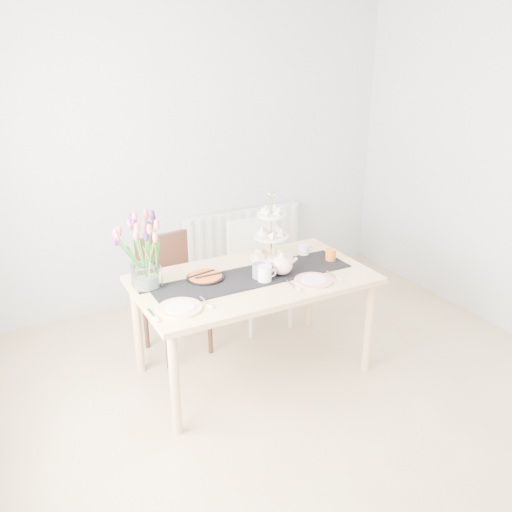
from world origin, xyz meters
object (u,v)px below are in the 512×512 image
dining_table (253,287)px  mug_orange (331,255)px  mug_grey (259,271)px  plate_right (313,281)px  chair_brown (170,285)px  cream_jug (304,250)px  chair_white (258,264)px  teapot (282,265)px  tart_tin (205,277)px  plate_left (180,308)px  radiator (243,240)px  tulip_vase (144,241)px  mug_white (265,274)px  cake_stand (271,242)px

dining_table → mug_orange: 0.65m
mug_grey → plate_right: bearing=-59.7°
chair_brown → cream_jug: size_ratio=11.11×
chair_white → teapot: bearing=-102.7°
tart_tin → plate_left: tart_tin is taller
mug_orange → plate_right: (-0.31, -0.25, -0.04)m
dining_table → chair_white: bearing=59.6°
radiator → dining_table: 1.56m
chair_brown → radiator: bearing=29.9°
plate_left → tulip_vase: bearing=101.6°
radiator → plate_left: size_ratio=4.41×
chair_brown → mug_white: size_ratio=8.15×
cream_jug → mug_grey: (-0.50, -0.22, 0.01)m
dining_table → chair_brown: chair_brown is taller
dining_table → mug_white: mug_white is taller
dining_table → mug_orange: mug_orange is taller
tulip_vase → cream_jug: 1.25m
cream_jug → mug_grey: size_ratio=0.75×
tulip_vase → cake_stand: 0.97m
teapot → dining_table: bearing=163.3°
mug_grey → radiator: bearing=43.8°
cake_stand → plate_right: size_ratio=1.83×
cream_jug → mug_white: 0.57m
tart_tin → teapot: bearing=-20.3°
radiator → tulip_vase: size_ratio=2.00×
tart_tin → mug_orange: mug_orange is taller
tulip_vase → cream_jug: tulip_vase is taller
tulip_vase → mug_orange: 1.37m
mug_orange → plate_left: bearing=165.8°
chair_white → tulip_vase: tulip_vase is taller
cake_stand → mug_white: size_ratio=4.28×
plate_right → teapot: bearing=124.9°
cake_stand → dining_table: bearing=-140.6°
radiator → teapot: size_ratio=5.08×
radiator → teapot: teapot is taller
chair_brown → chair_white: 0.80m
tulip_vase → chair_white: bearing=25.0°
cream_jug → mug_white: (-0.49, -0.28, 0.01)m
tulip_vase → teapot: (0.88, -0.24, -0.25)m
dining_table → plate_left: plate_left is taller
radiator → tart_tin: 1.62m
dining_table → plate_left: 0.65m
chair_white → plate_right: bearing=-91.7°
radiator → mug_white: 1.66m
chair_brown → tulip_vase: tulip_vase is taller
plate_right → cake_stand: bearing=97.2°
chair_white → tulip_vase: (-1.09, -0.51, 0.57)m
plate_right → mug_grey: bearing=143.8°
radiator → chair_brown: bearing=-142.0°
radiator → mug_white: size_ratio=10.91×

